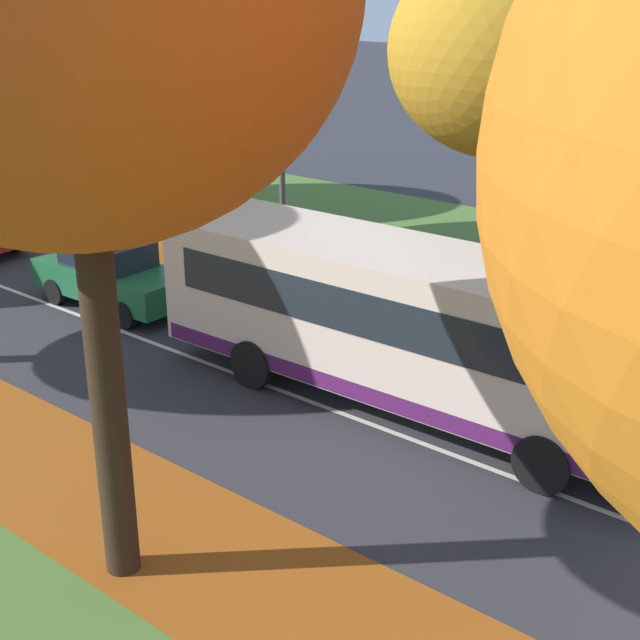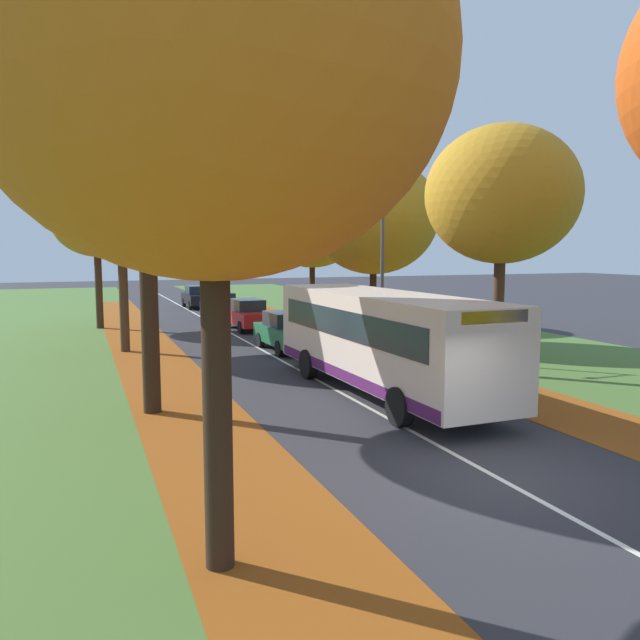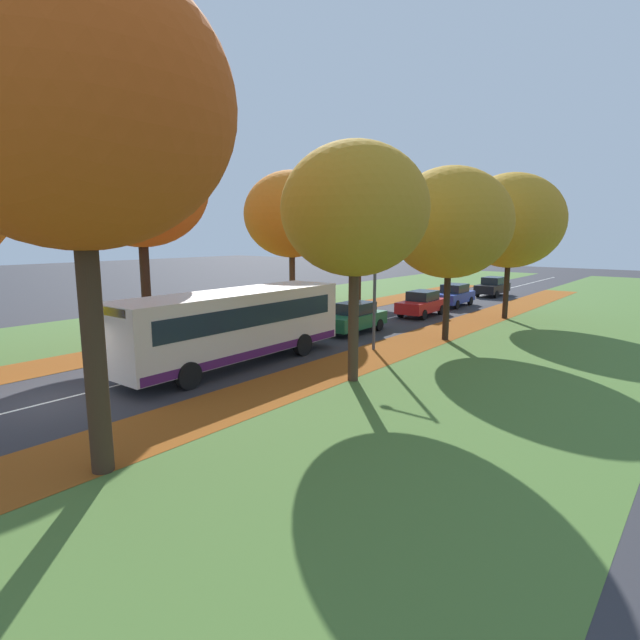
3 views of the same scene
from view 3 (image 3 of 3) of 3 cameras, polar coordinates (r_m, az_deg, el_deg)
name	(u,v)px [view 3 (image 3 of 3)]	position (r m, az deg, el deg)	size (l,w,h in m)	color
ground_plane	(46,403)	(18.02, -28.85, -8.31)	(160.00, 160.00, 0.00)	#2D2D33
grass_verge_left	(276,306)	(36.81, -5.03, 1.58)	(12.00, 90.00, 0.01)	#476B2D
leaf_litter_left	(262,324)	(29.41, -6.65, -0.51)	(2.80, 60.00, 0.00)	#8C4714
grass_verge_right	(539,339)	(27.63, 23.71, -1.95)	(12.00, 90.00, 0.01)	#476B2D
leaf_litter_right	(400,346)	(23.85, 9.08, -2.97)	(2.80, 60.00, 0.00)	#8C4714
road_centre_line	(383,319)	(31.22, 7.25, 0.07)	(0.12, 80.00, 0.01)	silver
tree_left_near	(140,186)	(25.47, -19.90, 14.21)	(6.35, 6.35, 10.32)	black
tree_left_mid	(292,215)	(32.16, -3.26, 11.94)	(6.01, 6.01, 9.17)	#422D1E
tree_left_far	(360,224)	(39.36, 4.54, 10.85)	(4.79, 4.79, 8.17)	#382619
tree_right_nearest	(75,106)	(11.75, -26.21, 21.08)	(6.36, 6.36, 10.60)	#382619
tree_right_near	(355,210)	(17.49, 3.99, 12.44)	(5.09, 5.09, 8.35)	#422D1E
tree_right_mid	(450,223)	(25.29, 14.64, 10.68)	(5.93, 5.93, 8.44)	black
tree_right_far	(511,221)	(33.07, 20.95, 10.54)	(6.35, 6.35, 8.89)	black
streetlamp_right	(369,268)	(22.68, 5.60, 5.97)	(1.89, 0.28, 6.00)	#47474C
bus	(234,323)	(20.25, -9.84, -0.38)	(2.81, 10.45, 2.98)	beige
car_green_lead	(354,318)	(26.83, 3.94, 0.29)	(1.86, 4.24, 1.62)	#1E6038
car_red_following	(422,303)	(32.88, 11.55, 1.86)	(1.89, 4.26, 1.62)	#B21919
car_blue_third_in_line	(454,295)	(37.99, 15.05, 2.76)	(1.86, 4.24, 1.62)	#233D9E
car_black_fourth_in_line	(493,286)	(45.31, 19.13, 3.64)	(1.80, 4.21, 1.62)	black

